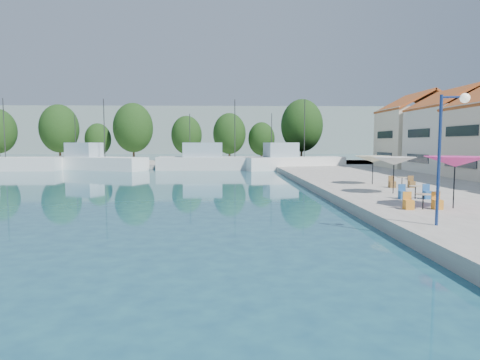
{
  "coord_description": "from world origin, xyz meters",
  "views": [
    {
      "loc": [
        -0.63,
        -3.58,
        3.79
      ],
      "look_at": [
        0.28,
        26.0,
        1.2
      ],
      "focal_mm": 32.0,
      "sensor_mm": 36.0,
      "label": 1
    }
  ],
  "objects_px": {
    "trawler_02": "(95,162)",
    "umbrella_white": "(394,161)",
    "street_lamp": "(449,135)",
    "umbrella_pink": "(455,162)",
    "umbrella_cream": "(373,159)",
    "trawler_03": "(219,162)",
    "trawler_04": "(292,162)"
  },
  "relations": [
    {
      "from": "umbrella_white",
      "to": "street_lamp",
      "type": "distance_m",
      "value": 10.77
    },
    {
      "from": "trawler_03",
      "to": "umbrella_cream",
      "type": "bearing_deg",
      "value": -66.93
    },
    {
      "from": "street_lamp",
      "to": "umbrella_cream",
      "type": "bearing_deg",
      "value": 98.46
    },
    {
      "from": "trawler_02",
      "to": "umbrella_white",
      "type": "relative_size",
      "value": 5.41
    },
    {
      "from": "trawler_04",
      "to": "umbrella_white",
      "type": "bearing_deg",
      "value": -103.21
    },
    {
      "from": "trawler_03",
      "to": "umbrella_pink",
      "type": "distance_m",
      "value": 41.67
    },
    {
      "from": "umbrella_pink",
      "to": "umbrella_white",
      "type": "distance_m",
      "value": 6.15
    },
    {
      "from": "trawler_02",
      "to": "umbrella_pink",
      "type": "relative_size",
      "value": 5.02
    },
    {
      "from": "trawler_02",
      "to": "street_lamp",
      "type": "relative_size",
      "value": 3.01
    },
    {
      "from": "umbrella_pink",
      "to": "street_lamp",
      "type": "bearing_deg",
      "value": -121.2
    },
    {
      "from": "umbrella_white",
      "to": "umbrella_cream",
      "type": "height_order",
      "value": "umbrella_white"
    },
    {
      "from": "trawler_04",
      "to": "street_lamp",
      "type": "height_order",
      "value": "trawler_04"
    },
    {
      "from": "trawler_02",
      "to": "trawler_04",
      "type": "distance_m",
      "value": 27.76
    },
    {
      "from": "umbrella_white",
      "to": "street_lamp",
      "type": "xyz_separation_m",
      "value": [
        -2.07,
        -10.47,
        1.44
      ]
    },
    {
      "from": "umbrella_white",
      "to": "street_lamp",
      "type": "relative_size",
      "value": 0.56
    },
    {
      "from": "trawler_02",
      "to": "trawler_04",
      "type": "height_order",
      "value": "same"
    },
    {
      "from": "trawler_03",
      "to": "trawler_04",
      "type": "xyz_separation_m",
      "value": [
        10.29,
        -0.83,
        0.0
      ]
    },
    {
      "from": "umbrella_cream",
      "to": "umbrella_pink",
      "type": "bearing_deg",
      "value": -90.71
    },
    {
      "from": "umbrella_pink",
      "to": "trawler_04",
      "type": "bearing_deg",
      "value": 92.8
    },
    {
      "from": "umbrella_cream",
      "to": "street_lamp",
      "type": "bearing_deg",
      "value": -99.61
    },
    {
      "from": "trawler_03",
      "to": "umbrella_pink",
      "type": "xyz_separation_m",
      "value": [
        12.19,
        -39.8,
        1.81
      ]
    },
    {
      "from": "trawler_02",
      "to": "umbrella_cream",
      "type": "distance_m",
      "value": 40.95
    },
    {
      "from": "umbrella_white",
      "to": "trawler_03",
      "type": "bearing_deg",
      "value": 109.04
    },
    {
      "from": "umbrella_white",
      "to": "street_lamp",
      "type": "height_order",
      "value": "street_lamp"
    },
    {
      "from": "umbrella_white",
      "to": "umbrella_cream",
      "type": "distance_m",
      "value": 6.01
    },
    {
      "from": "trawler_02",
      "to": "umbrella_cream",
      "type": "bearing_deg",
      "value": -18.49
    },
    {
      "from": "trawler_02",
      "to": "umbrella_cream",
      "type": "height_order",
      "value": "trawler_02"
    },
    {
      "from": "umbrella_pink",
      "to": "street_lamp",
      "type": "xyz_separation_m",
      "value": [
        -2.63,
        -4.35,
        1.21
      ]
    },
    {
      "from": "trawler_02",
      "to": "umbrella_white",
      "type": "xyz_separation_m",
      "value": [
        29.07,
        -34.02,
        1.58
      ]
    },
    {
      "from": "street_lamp",
      "to": "umbrella_pink",
      "type": "bearing_deg",
      "value": 76.88
    },
    {
      "from": "street_lamp",
      "to": "umbrella_white",
      "type": "bearing_deg",
      "value": 96.92
    },
    {
      "from": "trawler_02",
      "to": "umbrella_pink",
      "type": "height_order",
      "value": "trawler_02"
    }
  ]
}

